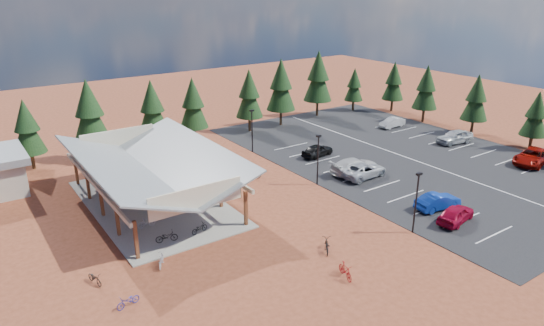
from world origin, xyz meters
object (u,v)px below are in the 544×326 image
object	(u,v)px
trash_bin_1	(238,193)
car_8	(455,137)
car_0	(456,214)
bike_9	(161,260)
bike_6	(150,185)
bike_0	(167,237)
bike_11	(345,271)
bike_7	(163,169)
lamp_post_0	(416,199)
car_9	(392,123)
bike_1	(147,222)
lamp_post_1	(318,156)
car_2	(364,170)
bike_5	(167,199)
bike_2	(118,191)
car_1	(438,201)
bike_16	(253,175)
lamp_post_2	(252,128)
trash_bin_0	(232,191)
bike_4	(199,228)
car_6	(533,156)
car_4	(317,150)
bike_12	(327,245)
bike_10	(128,301)
bike_3	(104,185)
bike_pavilion	(151,164)
bike_8	(95,278)
car_3	(355,166)

from	to	relation	value
trash_bin_1	car_8	bearing A→B (deg)	-2.54
car_0	bike_9	bearing A→B (deg)	60.17
bike_6	car_0	bearing A→B (deg)	-130.04
trash_bin_1	car_0	distance (m)	19.18
bike_0	bike_11	world-z (taller)	bike_11
bike_6	bike_7	bearing A→B (deg)	-30.71
lamp_post_0	car_9	world-z (taller)	lamp_post_0
bike_1	lamp_post_1	bearing A→B (deg)	-93.50
bike_11	car_2	world-z (taller)	car_2
lamp_post_0	bike_5	bearing A→B (deg)	131.63
bike_2	car_1	distance (m)	29.22
lamp_post_0	bike_16	xyz separation A→B (m)	(-4.53, 16.72, -2.50)
lamp_post_2	bike_5	world-z (taller)	lamp_post_2
trash_bin_0	bike_4	world-z (taller)	same
bike_4	car_2	world-z (taller)	car_2
lamp_post_0	car_9	bearing A→B (deg)	45.40
trash_bin_0	bike_2	size ratio (longest dim) A/B	0.54
car_6	bike_11	bearing A→B (deg)	-90.56
car_0	bike_1	bearing A→B (deg)	46.55
lamp_post_0	car_4	size ratio (longest dim) A/B	1.23
car_0	bike_11	bearing A→B (deg)	82.24
lamp_post_0	bike_5	xyz separation A→B (m)	(-14.18, 15.95, -2.37)
trash_bin_1	bike_0	size ratio (longest dim) A/B	0.53
bike_12	car_0	xyz separation A→B (m)	(11.95, -2.50, 0.26)
lamp_post_1	bike_10	xyz separation A→B (m)	(-22.02, -8.38, -2.56)
bike_10	car_2	distance (m)	28.11
bike_5	car_2	world-z (taller)	car_2
bike_6	lamp_post_2	bearing A→B (deg)	-66.06
trash_bin_1	bike_7	bearing A→B (deg)	110.53
car_1	lamp_post_2	bearing A→B (deg)	20.28
bike_4	bike_16	world-z (taller)	bike_16
bike_1	car_2	xyz separation A→B (m)	(22.47, -1.98, 0.22)
bike_3	car_1	world-z (taller)	car_1
bike_pavilion	trash_bin_0	world-z (taller)	bike_pavilion
lamp_post_1	bike_4	xyz separation A→B (m)	(-14.19, -2.47, -2.48)
car_4	car_9	xyz separation A→B (m)	(16.21, 3.42, -0.05)
lamp_post_0	bike_8	xyz separation A→B (m)	(-23.01, 7.30, -2.56)
bike_1	bike_16	world-z (taller)	bike_1
bike_1	bike_8	xyz separation A→B (m)	(-5.70, -5.47, -0.14)
bike_8	car_3	distance (m)	28.55
bike_pavilion	bike_1	xyz separation A→B (m)	(-2.31, -4.23, -3.27)
bike_pavilion	car_6	distance (m)	40.94
bike_8	car_9	distance (m)	46.87
bike_6	car_0	distance (m)	27.91
lamp_post_0	car_0	distance (m)	4.92
bike_pavilion	car_4	xyz separation A→B (m)	(20.33, 1.43, -3.07)
bike_11	car_8	world-z (taller)	car_8
bike_10	car_3	world-z (taller)	car_3
bike_0	bike_6	bearing A→B (deg)	-0.27
bike_4	bike_16	distance (m)	12.05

